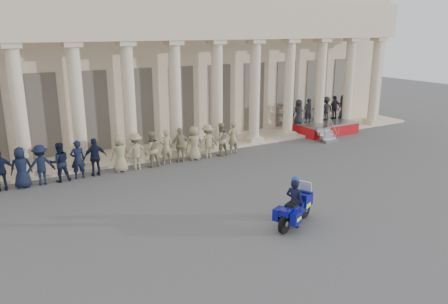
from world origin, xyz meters
TOP-DOWN VIEW (x-y plane):
  - ground at (0.00, 0.00)m, footprint 90.00×90.00m
  - building at (-0.00, 14.74)m, footprint 40.00×12.50m
  - officer_rank at (-4.09, 6.71)m, footprint 17.44×0.70m
  - reviewing_stand at (12.22, 8.10)m, footprint 4.79×3.86m
  - motorcycle at (1.25, -2.48)m, footprint 2.17×1.40m
  - rider at (1.14, -2.54)m, footprint 0.67×0.78m

SIDE VIEW (x-z plane):
  - ground at x=0.00m, z-range 0.00..0.00m
  - motorcycle at x=1.25m, z-range -0.10..1.39m
  - officer_rank at x=-4.09m, z-range 0.00..1.86m
  - rider at x=1.14m, z-range -0.01..1.89m
  - reviewing_stand at x=12.22m, z-range 0.12..2.54m
  - building at x=0.00m, z-range 0.02..9.02m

